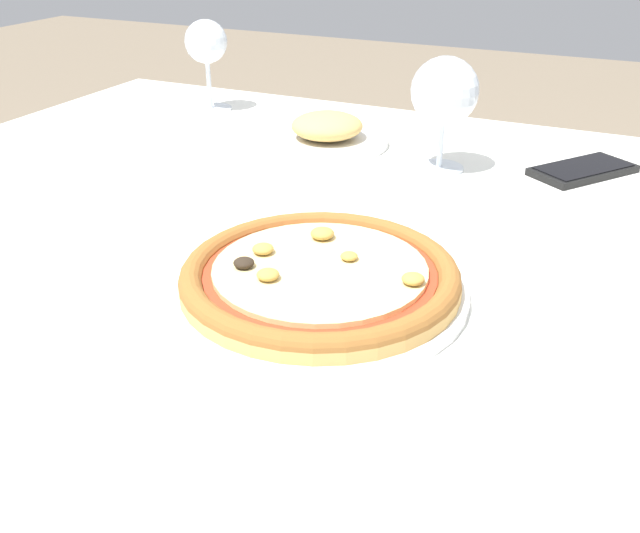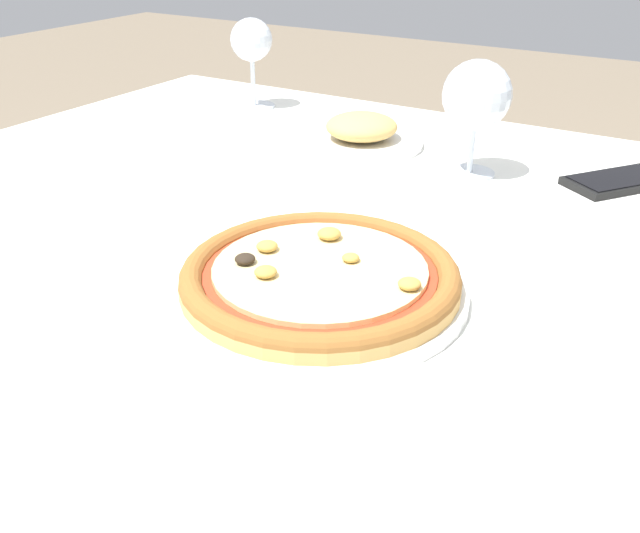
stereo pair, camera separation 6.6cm
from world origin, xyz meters
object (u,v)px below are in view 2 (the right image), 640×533
Objects in this scene: dining_table at (242,284)px; wine_glass_far_left at (251,44)px; wine_glass_far_right at (477,97)px; pizza_plate at (320,278)px; side_plate at (361,133)px; cell_phone at (620,181)px.

wine_glass_far_left reaches higher than dining_table.
wine_glass_far_right is at bearing -16.10° from wine_glass_far_left.
wine_glass_far_right reaches higher than pizza_plate.
dining_table is at bearing -56.01° from wine_glass_far_left.
side_plate is at bearing -19.49° from wine_glass_far_left.
pizza_plate is (0.17, -0.10, 0.10)m from dining_table.
wine_glass_far_right reaches higher than dining_table.
side_plate is (0.27, -0.10, -0.09)m from wine_glass_far_left.
pizza_plate reaches higher than cell_phone.
cell_phone is (0.35, 0.35, 0.09)m from dining_table.
dining_table is 0.22m from pizza_plate.
dining_table is at bearing 150.16° from pizza_plate.
cell_phone is (0.64, -0.07, -0.10)m from wine_glass_far_left.
side_plate is at bearing 113.52° from pizza_plate.
cell_phone is at bearing -5.99° from wine_glass_far_left.
side_plate is at bearing 92.57° from dining_table.
wine_glass_far_right is 0.21m from side_plate.
wine_glass_far_left is at bearing 123.99° from dining_table.
wine_glass_far_left is at bearing 160.51° from side_plate.
side_plate is (-0.19, 0.04, -0.09)m from wine_glass_far_right.
pizza_plate is at bearing -66.48° from side_plate.
wine_glass_far_right is (0.00, 0.39, 0.09)m from pizza_plate.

